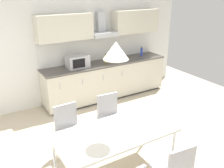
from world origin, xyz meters
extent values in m
cube|color=beige|center=(0.00, 0.00, -0.01)|extent=(7.95, 7.38, 0.02)
cube|color=white|center=(0.00, 2.51, 1.44)|extent=(6.36, 0.10, 2.88)
cube|color=#333333|center=(0.89, 2.14, 0.03)|extent=(2.97, 0.58, 0.05)
cube|color=beige|center=(0.89, 2.14, 0.46)|extent=(3.09, 0.63, 0.81)
cube|color=#4C4742|center=(0.89, 2.14, 0.88)|extent=(3.11, 0.65, 0.03)
cube|color=silver|center=(-0.40, 1.82, 0.66)|extent=(0.01, 0.01, 0.14)
cube|color=silver|center=(0.12, 1.82, 0.66)|extent=(0.01, 0.01, 0.14)
cube|color=silver|center=(0.64, 1.82, 0.66)|extent=(0.01, 0.01, 0.14)
cube|color=silver|center=(1.15, 1.82, 0.66)|extent=(0.01, 0.01, 0.14)
cube|color=silver|center=(0.89, 2.45, 1.16)|extent=(3.09, 0.02, 0.53)
cube|color=beige|center=(-0.04, 2.29, 1.78)|extent=(1.23, 0.34, 0.55)
cube|color=beige|center=(1.82, 2.29, 1.78)|extent=(1.23, 0.34, 0.55)
cube|color=#B7BABF|center=(0.89, 2.27, 1.55)|extent=(0.62, 0.40, 0.10)
cube|color=#B7BABF|center=(0.89, 2.38, 1.80)|extent=(0.20, 0.16, 0.50)
cube|color=#ADADB2|center=(0.16, 2.14, 1.03)|extent=(0.48, 0.34, 0.28)
cube|color=black|center=(0.12, 1.97, 1.03)|extent=(0.29, 0.01, 0.20)
cylinder|color=blue|center=(1.99, 2.20, 0.99)|extent=(0.06, 0.06, 0.19)
cylinder|color=black|center=(1.99, 2.20, 1.11)|extent=(0.02, 0.02, 0.04)
cylinder|color=white|center=(1.23, 2.12, 0.98)|extent=(0.07, 0.07, 0.17)
cylinder|color=black|center=(1.23, 2.12, 1.08)|extent=(0.03, 0.03, 0.04)
cylinder|color=yellow|center=(0.91, 2.20, 0.97)|extent=(0.07, 0.07, 0.16)
cylinder|color=black|center=(0.91, 2.20, 1.07)|extent=(0.03, 0.03, 0.03)
cube|color=silver|center=(-0.37, -0.33, 0.71)|extent=(1.69, 0.83, 0.04)
cylinder|color=silver|center=(0.41, -0.69, 0.35)|extent=(0.04, 0.04, 0.69)
cylinder|color=silver|center=(-1.16, 0.02, 0.35)|extent=(0.04, 0.04, 0.69)
cylinder|color=silver|center=(0.41, 0.02, 0.35)|extent=(0.04, 0.04, 0.69)
cube|color=#B2B2B7|center=(0.00, 0.38, 0.45)|extent=(0.42, 0.42, 0.04)
cube|color=#B2B2B7|center=(0.02, 0.56, 0.67)|extent=(0.38, 0.06, 0.40)
cylinder|color=silver|center=(0.16, 0.20, 0.21)|extent=(0.02, 0.02, 0.43)
cylinder|color=silver|center=(-0.18, 0.22, 0.21)|extent=(0.02, 0.02, 0.43)
cylinder|color=silver|center=(0.18, 0.54, 0.21)|extent=(0.02, 0.02, 0.43)
cylinder|color=silver|center=(-0.15, 0.56, 0.21)|extent=(0.02, 0.02, 0.43)
cube|color=#B2B2B7|center=(-0.01, -1.23, 0.67)|extent=(0.38, 0.08, 0.40)
cube|color=#B2B2B7|center=(-0.75, 0.38, 0.45)|extent=(0.42, 0.42, 0.04)
cube|color=#B2B2B7|center=(-0.76, 0.56, 0.67)|extent=(0.38, 0.05, 0.40)
cylinder|color=silver|center=(-0.58, 0.22, 0.21)|extent=(0.02, 0.02, 0.43)
cylinder|color=silver|center=(-0.92, 0.21, 0.21)|extent=(0.02, 0.02, 0.43)
cylinder|color=silver|center=(-0.59, 0.56, 0.21)|extent=(0.02, 0.02, 0.43)
cylinder|color=silver|center=(-0.93, 0.55, 0.21)|extent=(0.02, 0.02, 0.43)
cone|color=silver|center=(-0.37, -0.33, 1.88)|extent=(0.32, 0.32, 0.22)
camera|label=1|loc=(-1.94, -2.84, 2.62)|focal=40.00mm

